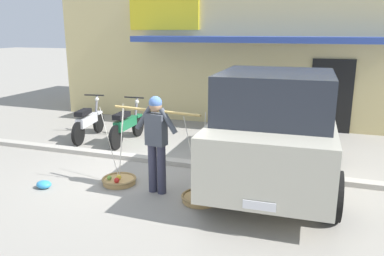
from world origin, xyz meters
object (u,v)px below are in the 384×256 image
plastic_litter_bag (44,184)px  motorcycle_nearest_shop (88,122)px  fruit_vendor (156,138)px  motorcycle_second_in_row (127,125)px  fruit_basket_left_side (200,197)px  parked_truck (277,127)px  fruit_basket_right_side (119,180)px  wooden_crate (262,139)px

plastic_litter_bag → motorcycle_nearest_shop: bearing=109.3°
fruit_vendor → motorcycle_second_in_row: size_ratio=0.93×
fruit_basket_left_side → parked_truck: parked_truck is taller
motorcycle_nearest_shop → fruit_vendor: bearing=-39.6°
motorcycle_nearest_shop → motorcycle_second_in_row: same height
fruit_basket_left_side → motorcycle_nearest_shop: 4.71m
fruit_basket_right_side → fruit_basket_left_side: bearing=-8.1°
fruit_vendor → motorcycle_second_in_row: 3.23m
fruit_basket_right_side → motorcycle_second_in_row: bearing=114.8°
fruit_basket_left_side → wooden_crate: (0.47, 3.49, 0.08)m
fruit_basket_left_side → plastic_litter_bag: size_ratio=5.18×
fruit_basket_left_side → parked_truck: (1.04, 1.33, 0.96)m
parked_truck → wooden_crate: parked_truck is taller
fruit_basket_right_side → motorcycle_nearest_shop: size_ratio=0.80×
fruit_vendor → wooden_crate: (1.29, 3.37, -0.82)m
fruit_basket_left_side → motorcycle_second_in_row: size_ratio=0.80×
fruit_basket_right_side → parked_truck: (2.68, 1.10, 0.96)m
plastic_litter_bag → parked_truck: bearing=24.0°
fruit_basket_left_side → parked_truck: size_ratio=0.31×
fruit_vendor → plastic_litter_bag: size_ratio=6.05×
motorcycle_second_in_row → parked_truck: parked_truck is taller
fruit_basket_right_side → plastic_litter_bag: bearing=-152.3°
fruit_vendor → fruit_basket_right_side: fruit_vendor is taller
fruit_basket_left_side → plastic_litter_bag: fruit_basket_left_side is taller
parked_truck → fruit_basket_left_side: bearing=-127.9°
fruit_basket_left_side → motorcycle_nearest_shop: size_ratio=0.80×
fruit_basket_left_side → wooden_crate: fruit_basket_left_side is taller
parked_truck → wooden_crate: 2.40m
motorcycle_second_in_row → fruit_basket_right_side: bearing=-65.2°
fruit_basket_right_side → motorcycle_nearest_shop: (-2.23, 2.41, 0.38)m
motorcycle_second_in_row → plastic_litter_bag: motorcycle_second_in_row is taller
fruit_basket_right_side → motorcycle_nearest_shop: bearing=132.8°
motorcycle_nearest_shop → parked_truck: size_ratio=0.38×
fruit_vendor → fruit_basket_right_side: size_ratio=1.17×
fruit_vendor → parked_truck: bearing=33.1°
motorcycle_nearest_shop → fruit_basket_left_side: bearing=-34.4°
fruit_vendor → parked_truck: 2.22m
fruit_vendor → motorcycle_second_in_row: (-1.94, 2.53, -0.52)m
motorcycle_nearest_shop → parked_truck: 5.12m
fruit_vendor → fruit_basket_left_side: 1.23m
fruit_basket_left_side → plastic_litter_bag: bearing=-172.3°
parked_truck → fruit_basket_right_side: bearing=-157.7°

